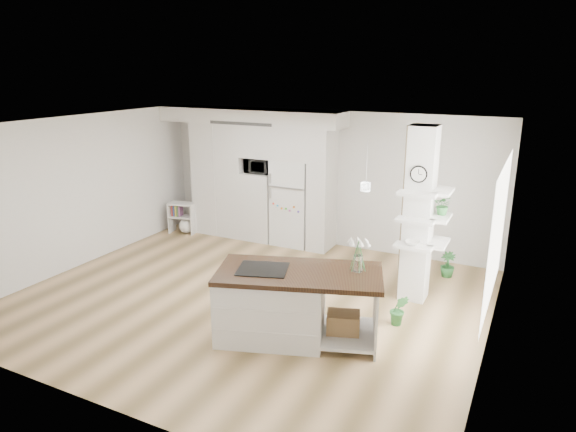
{
  "coord_description": "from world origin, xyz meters",
  "views": [
    {
      "loc": [
        3.85,
        -6.33,
        3.5
      ],
      "look_at": [
        0.24,
        0.9,
        1.15
      ],
      "focal_mm": 32.0,
      "sensor_mm": 36.0,
      "label": 1
    }
  ],
  "objects_px": {
    "bookshelf": "(184,220)",
    "floor_plant_a": "(399,310)",
    "kitchen_island": "(280,303)",
    "refrigerator": "(293,202)"
  },
  "relations": [
    {
      "from": "bookshelf",
      "to": "floor_plant_a",
      "type": "bearing_deg",
      "value": -32.52
    },
    {
      "from": "bookshelf",
      "to": "floor_plant_a",
      "type": "xyz_separation_m",
      "value": [
        5.3,
        -2.04,
        -0.06
      ]
    },
    {
      "from": "bookshelf",
      "to": "floor_plant_a",
      "type": "distance_m",
      "value": 5.68
    },
    {
      "from": "kitchen_island",
      "to": "refrigerator",
      "type": "bearing_deg",
      "value": 94.87
    },
    {
      "from": "refrigerator",
      "to": "kitchen_island",
      "type": "xyz_separation_m",
      "value": [
        1.52,
        -3.51,
        -0.38
      ]
    },
    {
      "from": "kitchen_island",
      "to": "floor_plant_a",
      "type": "xyz_separation_m",
      "value": [
        1.33,
        1.03,
        -0.27
      ]
    },
    {
      "from": "bookshelf",
      "to": "floor_plant_a",
      "type": "height_order",
      "value": "bookshelf"
    },
    {
      "from": "kitchen_island",
      "to": "floor_plant_a",
      "type": "distance_m",
      "value": 1.71
    },
    {
      "from": "kitchen_island",
      "to": "floor_plant_a",
      "type": "bearing_deg",
      "value": 19.26
    },
    {
      "from": "kitchen_island",
      "to": "floor_plant_a",
      "type": "relative_size",
      "value": 5.05
    }
  ]
}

